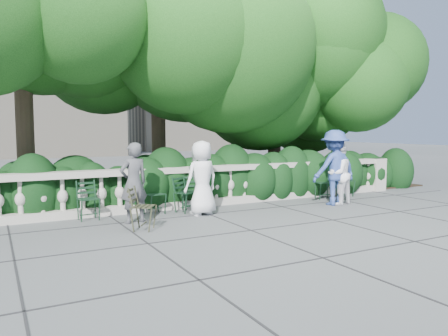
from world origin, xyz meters
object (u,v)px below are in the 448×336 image
person_woman_grey (134,183)px  person_older_blue (334,168)px  chair_f (349,197)px  chair_c (91,221)px  chair_weathered (151,230)px  chair_a (158,215)px  chair_e (326,200)px  person_casual_man (338,174)px  chair_d (190,213)px  chair_b (191,212)px  person_businessman (202,178)px

person_woman_grey → person_older_blue: bearing=166.1°
chair_f → person_older_blue: person_older_blue is taller
chair_c → chair_weathered: size_ratio=1.00×
chair_f → person_woman_grey: person_woman_grey is taller
chair_a → chair_e: (4.70, -0.16, 0.00)m
person_older_blue → person_woman_grey: bearing=-0.8°
chair_weathered → chair_f: bearing=-45.7°
chair_c → chair_f: bearing=-3.8°
chair_a → person_casual_man: (4.47, -0.85, 0.77)m
chair_d → chair_e: size_ratio=1.00×
chair_a → chair_c: (-1.45, 0.01, 0.00)m
chair_b → person_casual_man: 3.85m
chair_c → person_older_blue: 5.94m
chair_b → chair_e: size_ratio=1.00×
chair_f → person_woman_grey: (-6.28, -0.43, 0.81)m
chair_b → person_older_blue: 3.77m
chair_d → chair_c: bearing=151.8°
chair_b → person_woman_grey: 1.78m
person_businessman → chair_f: bearing=173.0°
chair_c → person_older_blue: size_ratio=0.45×
person_woman_grey → person_older_blue: size_ratio=0.87×
chair_f → person_older_blue: (-1.23, -0.71, 0.94)m
chair_b → person_businessman: person_businessman is taller
person_woman_grey → chair_f: bearing=173.2°
chair_d → person_woman_grey: person_woman_grey is taller
person_woman_grey → chair_d: bearing=-173.7°
chair_f → person_older_blue: bearing=-165.0°
chair_e → person_businessman: person_businessman is taller
chair_weathered → person_casual_man: (5.08, 0.50, 0.77)m
chair_e → person_businessman: size_ratio=0.51×
chair_a → chair_f: bearing=-11.7°
chair_e → chair_a: bearing=-165.1°
chair_b → chair_c: size_ratio=1.00×
chair_d → person_woman_grey: (-1.43, -0.44, 0.81)m
chair_b → person_casual_man: bearing=6.8°
chair_d → chair_e: 3.96m
chair_c → chair_weathered: bearing=-60.8°
chair_c → person_older_blue: bearing=-10.9°
chair_d → chair_weathered: bearing=-162.4°
person_casual_man → chair_b: bearing=-27.5°
person_older_blue → chair_c: bearing=-5.8°
chair_e → chair_weathered: (-5.30, -1.19, 0.00)m
person_woman_grey → person_casual_man: person_woman_grey is taller
chair_b → chair_c: 2.25m
chair_b → person_businessman: bearing=-60.7°
chair_c → chair_f: (7.04, -0.12, 0.00)m
chair_e → chair_weathered: 5.44m
chair_b → person_casual_man: size_ratio=0.54×
person_woman_grey → chair_weathered: bearing=85.6°
chair_b → chair_f: bearing=18.3°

